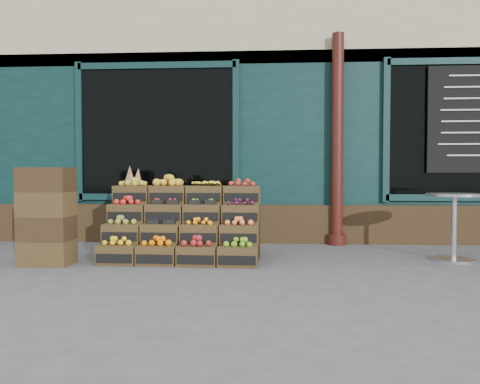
{
  "coord_description": "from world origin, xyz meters",
  "views": [
    {
      "loc": [
        0.15,
        -5.14,
        1.05
      ],
      "look_at": [
        -0.2,
        0.7,
        0.85
      ],
      "focal_mm": 35.0,
      "sensor_mm": 36.0,
      "label": 1
    }
  ],
  "objects": [
    {
      "name": "bistro_table",
      "position": [
        2.44,
        0.74,
        0.52
      ],
      "size": [
        0.67,
        0.67,
        0.84
      ],
      "rotation": [
        0.0,
        0.0,
        0.24
      ],
      "color": "silver",
      "rests_on": "ground"
    },
    {
      "name": "ground",
      "position": [
        0.0,
        0.0,
        0.0
      ],
      "size": [
        60.0,
        60.0,
        0.0
      ],
      "primitive_type": "plane",
      "color": "#4C4C4F",
      "rests_on": "ground"
    },
    {
      "name": "crate_display",
      "position": [
        -0.91,
        0.69,
        0.37
      ],
      "size": [
        1.92,
        0.97,
        1.19
      ],
      "rotation": [
        0.0,
        0.0,
        -0.02
      ],
      "color": "#44331B",
      "rests_on": "ground"
    },
    {
      "name": "shopkeeper",
      "position": [
        -1.19,
        2.72,
        0.94
      ],
      "size": [
        0.69,
        0.46,
        1.88
      ],
      "primitive_type": "imported",
      "rotation": [
        0.0,
        0.0,
        3.16
      ],
      "color": "#154A27",
      "rests_on": "ground"
    },
    {
      "name": "spare_crates",
      "position": [
        -2.46,
        0.22,
        0.58
      ],
      "size": [
        0.58,
        0.4,
        1.15
      ],
      "rotation": [
        0.0,
        0.0,
        -0.0
      ],
      "color": "#44331B",
      "rests_on": "ground"
    },
    {
      "name": "shop_facade",
      "position": [
        0.0,
        5.11,
        2.4
      ],
      "size": [
        12.0,
        6.24,
        4.8
      ],
      "color": "black",
      "rests_on": "ground"
    }
  ]
}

